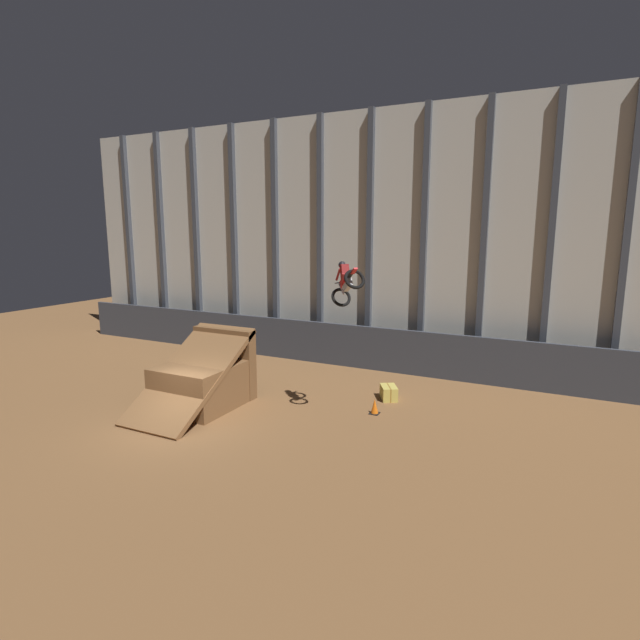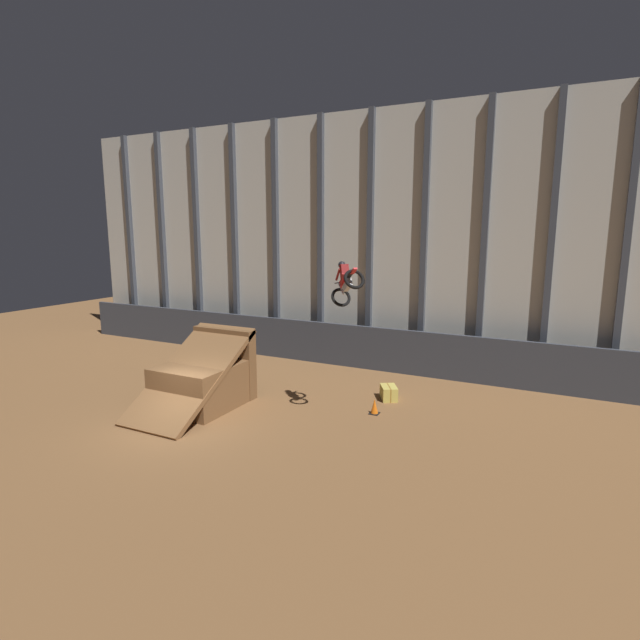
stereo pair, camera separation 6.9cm
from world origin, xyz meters
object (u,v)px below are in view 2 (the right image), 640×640
at_px(hay_bale_trackside, 389,393).
at_px(dirt_ramp, 206,379).
at_px(rider_bike_solo, 346,282).
at_px(traffic_cone_near_ramp, 374,407).

bearing_deg(hay_bale_trackside, dirt_ramp, -149.13).
bearing_deg(rider_bike_solo, dirt_ramp, 142.42).
bearing_deg(dirt_ramp, rider_bike_solo, 8.51).
bearing_deg(dirt_ramp, traffic_cone_near_ramp, 17.29).
distance_m(traffic_cone_near_ramp, hay_bale_trackside, 1.79).
distance_m(rider_bike_solo, hay_bale_trackside, 5.64).
relative_size(dirt_ramp, rider_bike_solo, 2.85).
bearing_deg(dirt_ramp, hay_bale_trackside, 30.87).
height_order(dirt_ramp, hay_bale_trackside, dirt_ramp).
bearing_deg(traffic_cone_near_ramp, rider_bike_solo, -122.09).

